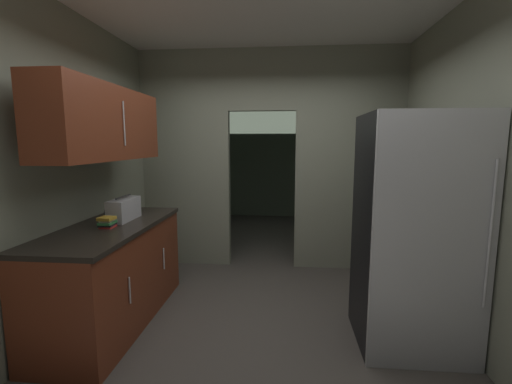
% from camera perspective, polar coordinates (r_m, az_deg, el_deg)
% --- Properties ---
extents(ground, '(20.00, 20.00, 0.00)m').
position_cam_1_polar(ground, '(3.29, 0.30, -22.05)').
color(ground, '#47423D').
extents(kitchen_overhead_slab, '(3.79, 7.44, 0.06)m').
position_cam_1_polar(kitchen_overhead_slab, '(3.57, 1.15, 27.93)').
color(kitchen_overhead_slab, silver).
extents(kitchen_partition, '(3.39, 0.12, 2.84)m').
position_cam_1_polar(kitchen_partition, '(4.56, 2.48, 6.25)').
color(kitchen_partition, gray).
rests_on(kitchen_partition, ground).
extents(adjoining_room_shell, '(3.39, 3.29, 2.84)m').
position_cam_1_polar(adjoining_room_shell, '(6.74, 3.22, 6.09)').
color(adjoining_room_shell, slate).
rests_on(adjoining_room_shell, ground).
extents(kitchen_flank_left, '(0.10, 4.22, 2.84)m').
position_cam_1_polar(kitchen_flank_left, '(3.16, -33.78, 2.45)').
color(kitchen_flank_left, gray).
rests_on(kitchen_flank_left, ground).
extents(refrigerator, '(0.84, 0.79, 1.88)m').
position_cam_1_polar(refrigerator, '(3.07, 24.56, -6.08)').
color(refrigerator, black).
rests_on(refrigerator, ground).
extents(lower_cabinet_run, '(0.70, 1.74, 0.92)m').
position_cam_1_polar(lower_cabinet_run, '(3.53, -22.48, -12.33)').
color(lower_cabinet_run, maroon).
rests_on(lower_cabinet_run, ground).
extents(upper_cabinet_counterside, '(0.36, 1.57, 0.63)m').
position_cam_1_polar(upper_cabinet_counterside, '(3.32, -23.76, 10.26)').
color(upper_cabinet_counterside, maroon).
extents(boombox, '(0.17, 0.42, 0.24)m').
position_cam_1_polar(boombox, '(3.55, -20.97, -2.68)').
color(boombox, '#B2B2B7').
rests_on(boombox, lower_cabinet_run).
extents(book_stack, '(0.14, 0.16, 0.10)m').
position_cam_1_polar(book_stack, '(3.30, -23.31, -4.59)').
color(book_stack, red).
rests_on(book_stack, lower_cabinet_run).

